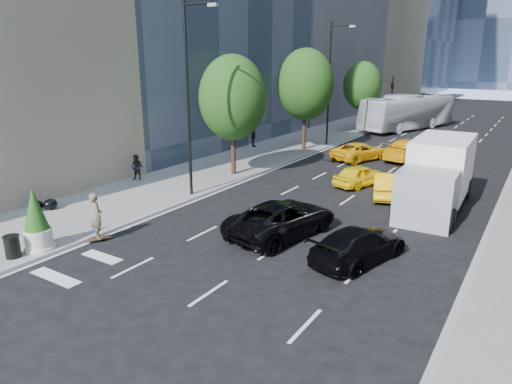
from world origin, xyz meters
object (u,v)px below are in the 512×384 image
Objects in this scene: skateboarder at (97,219)px; black_sedan_lincoln at (282,218)px; city_bus at (408,112)px; trash_can at (12,247)px; planter_shrub at (36,221)px; black_sedan_mercedes at (359,244)px; box_truck at (437,175)px.

skateboarder is 7.72m from black_sedan_lincoln.
trash_can is (-3.51, -41.49, -1.28)m from city_bus.
planter_shrub reaches higher than skateboarder.
skateboarder reaches higher than black_sedan_mercedes.
skateboarder is 38.58m from city_bus.
black_sedan_lincoln is 0.41× the size of city_bus.
planter_shrub is (0.11, 1.00, 0.77)m from trash_can.
box_truck is at bearing -82.23° from black_sedan_mercedes.
black_sedan_mercedes is 35.30m from city_bus.
city_bus is at bearing -69.45° from skateboarder.
skateboarder is 0.44× the size of black_sedan_mercedes.
black_sedan_lincoln is 2.20× the size of planter_shrub.
black_sedan_mercedes is 0.34× the size of city_bus.
black_sedan_lincoln is at bearing -124.75° from box_truck.
skateboarder is at bearing 48.36° from black_sedan_lincoln.
planter_shrub is at bearing -132.05° from box_truck.
planter_shrub is at bearing 44.02° from black_sedan_mercedes.
city_bus is at bearing 85.20° from planter_shrub.
trash_can is (-10.91, -7.00, -0.09)m from black_sedan_mercedes.
black_sedan_mercedes is 0.61× the size of box_truck.
planter_shrub is at bearing 87.55° from skateboarder.
skateboarder is 10.59m from black_sedan_mercedes.
trash_can is at bearing 57.56° from black_sedan_lincoln.
planter_shrub is (-10.80, -6.00, 0.67)m from black_sedan_mercedes.
trash_can is at bearing -76.23° from city_bus.
skateboarder is 0.36× the size of black_sedan_lincoln.
city_bus is at bearing 105.65° from box_truck.
black_sedan_lincoln reaches higher than black_sedan_mercedes.
skateboarder is 3.23m from trash_can.
black_sedan_lincoln is 8.78m from box_truck.
box_truck is 18.38m from planter_shrub.
black_sedan_lincoln is 6.66× the size of trash_can.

